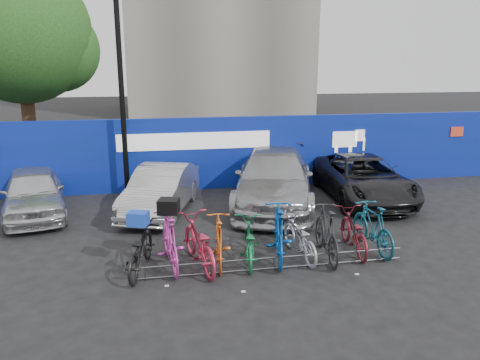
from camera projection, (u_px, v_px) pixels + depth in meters
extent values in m
plane|color=black|center=(267.00, 258.00, 10.21)|extent=(100.00, 100.00, 0.00)
cube|color=navy|center=(225.00, 153.00, 15.63)|extent=(22.00, 0.15, 2.40)
cube|color=white|center=(195.00, 141.00, 15.24)|extent=(5.00, 0.02, 0.55)
cube|color=white|center=(345.00, 139.00, 16.19)|extent=(1.20, 0.02, 0.90)
cube|color=#E64128|center=(457.00, 132.00, 16.92)|extent=(0.50, 0.02, 0.35)
cylinder|color=#382314|center=(29.00, 119.00, 17.99)|extent=(0.50, 0.50, 4.00)
sphere|color=#194816|center=(20.00, 32.00, 17.20)|extent=(5.20, 5.20, 5.20)
sphere|color=#194816|center=(57.00, 50.00, 17.85)|extent=(3.20, 3.20, 3.20)
cylinder|color=black|center=(122.00, 102.00, 14.04)|extent=(0.16, 0.16, 6.00)
cylinder|color=#595B60|center=(274.00, 258.00, 9.57)|extent=(5.60, 0.03, 0.03)
cylinder|color=#595B60|center=(274.00, 268.00, 9.62)|extent=(5.60, 0.03, 0.03)
cylinder|color=#595B60|center=(145.00, 274.00, 9.14)|extent=(0.03, 0.03, 0.28)
cylinder|color=#595B60|center=(211.00, 269.00, 9.37)|extent=(0.03, 0.03, 0.28)
cylinder|color=#595B60|center=(274.00, 264.00, 9.60)|extent=(0.03, 0.03, 0.28)
cylinder|color=#595B60|center=(334.00, 259.00, 9.83)|extent=(0.03, 0.03, 0.28)
cylinder|color=#595B60|center=(391.00, 255.00, 10.06)|extent=(0.03, 0.03, 0.28)
imported|color=#BBBBC0|center=(34.00, 192.00, 12.92)|extent=(2.37, 4.13, 1.32)
imported|color=#A4A4A8|center=(161.00, 190.00, 13.20)|extent=(2.52, 4.19, 1.30)
imported|color=#9C9DA1|center=(274.00, 179.00, 13.88)|extent=(3.66, 5.87, 1.59)
imported|color=black|center=(363.00, 178.00, 14.44)|extent=(2.63, 4.97, 1.33)
imported|color=black|center=(140.00, 248.00, 9.48)|extent=(1.04, 1.99, 0.99)
imported|color=#D53DAC|center=(170.00, 240.00, 9.69)|extent=(0.75, 1.99, 1.17)
imported|color=#BF2745|center=(198.00, 243.00, 9.68)|extent=(1.09, 2.13, 1.07)
imported|color=orange|center=(219.00, 241.00, 9.81)|extent=(0.67, 1.79, 1.05)
imported|color=#137340|center=(249.00, 241.00, 9.94)|extent=(0.90, 1.83, 0.92)
imported|color=#094AA4|center=(279.00, 233.00, 10.05)|extent=(0.97, 2.09, 1.21)
imported|color=#9C9DA3|center=(299.00, 238.00, 10.16)|extent=(0.78, 1.77, 0.90)
imported|color=#242527|center=(327.00, 233.00, 10.11)|extent=(0.76, 1.99, 1.17)
imported|color=maroon|center=(353.00, 232.00, 10.47)|extent=(0.82, 1.87, 0.95)
imported|color=#13566B|center=(373.00, 227.00, 10.52)|extent=(0.61, 1.86, 1.11)
cube|color=blue|center=(138.00, 219.00, 9.32)|extent=(0.47, 0.41, 0.28)
cube|color=black|center=(169.00, 206.00, 9.50)|extent=(0.49, 0.46, 0.30)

